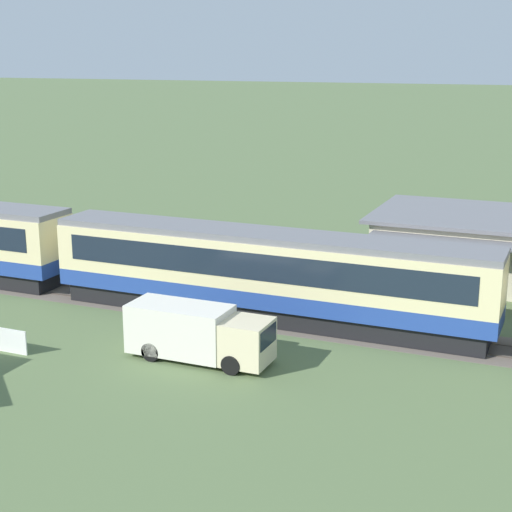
# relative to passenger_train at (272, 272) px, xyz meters

# --- Properties ---
(passenger_train) EXTENTS (111.88, 2.97, 4.23)m
(passenger_train) POSITION_rel_passenger_train_xyz_m (0.00, 0.00, 0.00)
(passenger_train) COLOR #234293
(passenger_train) RESTS_ON ground_plane
(railway_track) EXTENTS (156.18, 3.60, 0.04)m
(railway_track) POSITION_rel_passenger_train_xyz_m (-3.81, 0.00, -2.34)
(railway_track) COLOR #665B51
(railway_track) RESTS_ON ground_plane
(station_building) EXTENTS (13.07, 9.83, 3.63)m
(station_building) POSITION_rel_passenger_train_xyz_m (8.75, 11.16, -0.50)
(station_building) COLOR beige
(station_building) RESTS_ON ground_plane
(delivery_truck_cream) EXTENTS (6.05, 2.01, 2.25)m
(delivery_truck_cream) POSITION_rel_passenger_train_xyz_m (-0.92, -5.86, -1.17)
(delivery_truck_cream) COLOR beige
(delivery_truck_cream) RESTS_ON ground_plane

